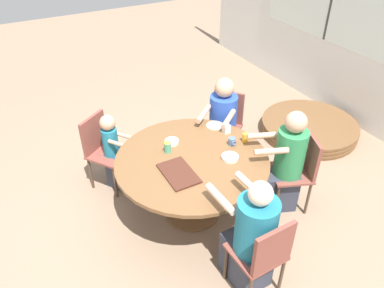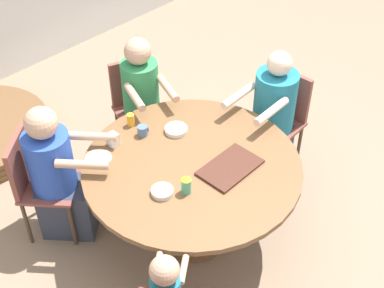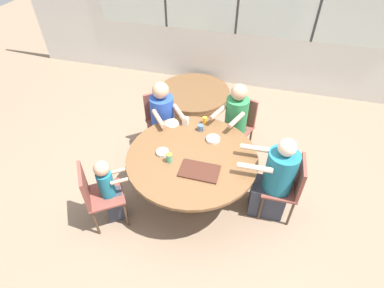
{
  "view_description": "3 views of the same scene",
  "coord_description": "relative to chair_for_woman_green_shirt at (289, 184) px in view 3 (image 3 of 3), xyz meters",
  "views": [
    {
      "loc": [
        2.56,
        -1.39,
        2.96
      ],
      "look_at": [
        0.0,
        0.0,
        0.9
      ],
      "focal_mm": 35.0,
      "sensor_mm": 36.0,
      "label": 1
    },
    {
      "loc": [
        -1.97,
        -1.86,
        3.21
      ],
      "look_at": [
        0.0,
        0.0,
        0.9
      ],
      "focal_mm": 50.0,
      "sensor_mm": 36.0,
      "label": 2
    },
    {
      "loc": [
        0.66,
        -2.4,
        3.13
      ],
      "look_at": [
        0.0,
        0.0,
        0.9
      ],
      "focal_mm": 28.0,
      "sensor_mm": 36.0,
      "label": 3
    }
  ],
  "objects": [
    {
      "name": "ground_plane",
      "position": [
        -1.13,
        -0.04,
        -0.52
      ],
      "size": [
        16.0,
        16.0,
        0.0
      ],
      "primitive_type": "plane",
      "color": "#8C725B"
    },
    {
      "name": "wall_back_with_windows",
      "position": [
        -1.13,
        2.95,
        0.9
      ],
      "size": [
        8.4,
        0.08,
        2.8
      ],
      "color": "silver",
      "rests_on": "ground_plane"
    },
    {
      "name": "dining_table",
      "position": [
        -1.13,
        -0.04,
        0.07
      ],
      "size": [
        1.52,
        1.52,
        0.72
      ],
      "color": "brown",
      "rests_on": "ground_plane"
    },
    {
      "name": "chair_for_woman_green_shirt",
      "position": [
        0.0,
        0.0,
        0.0
      ],
      "size": [
        0.41,
        0.41,
        0.87
      ],
      "rotation": [
        0.0,
        0.0,
        -4.68
      ],
      "color": "brown",
      "rests_on": "ground_plane"
    },
    {
      "name": "chair_for_man_blue_shirt",
      "position": [
        -0.71,
        1.01,
        0.0
      ],
      "size": [
        0.52,
        0.52,
        0.87
      ],
      "rotation": [
        0.0,
        0.0,
        -3.52
      ],
      "color": "brown",
      "rests_on": "ground_plane"
    },
    {
      "name": "chair_for_man_teal_shirt",
      "position": [
        -1.86,
        0.83,
        0.0
      ],
      "size": [
        0.56,
        0.56,
        0.87
      ],
      "rotation": [
        0.0,
        0.0,
        -2.45
      ],
      "color": "brown",
      "rests_on": "ground_plane"
    },
    {
      "name": "chair_for_toddler",
      "position": [
        -2.06,
        -0.69,
        0.0
      ],
      "size": [
        0.56,
        0.56,
        0.87
      ],
      "rotation": [
        0.0,
        0.0,
        -0.96
      ],
      "color": "brown",
      "rests_on": "ground_plane"
    },
    {
      "name": "person_woman_green_shirt",
      "position": [
        -0.17,
        -0.01,
        -0.01
      ],
      "size": [
        0.65,
        0.38,
        1.16
      ],
      "rotation": [
        0.0,
        0.0,
        -4.68
      ],
      "color": "#333847",
      "rests_on": "ground_plane"
    },
    {
      "name": "person_man_blue_shirt",
      "position": [
        -0.77,
        0.86,
        0.02
      ],
      "size": [
        0.48,
        0.62,
        1.18
      ],
      "rotation": [
        0.0,
        0.0,
        -3.52
      ],
      "color": "#333847",
      "rests_on": "ground_plane"
    },
    {
      "name": "person_man_teal_shirt",
      "position": [
        -1.75,
        0.7,
        -0.01
      ],
      "size": [
        0.63,
        0.66,
        1.14
      ],
      "rotation": [
        0.0,
        0.0,
        -2.45
      ],
      "color": "#333847",
      "rests_on": "ground_plane"
    },
    {
      "name": "person_toddler",
      "position": [
        -1.94,
        -0.6,
        -0.06
      ],
      "size": [
        0.35,
        0.32,
        0.95
      ],
      "rotation": [
        0.0,
        0.0,
        -0.96
      ],
      "color": "#333847",
      "rests_on": "ground_plane"
    },
    {
      "name": "food_tray_dark",
      "position": [
        -0.99,
        -0.26,
        0.21
      ],
      "size": [
        0.43,
        0.27,
        0.02
      ],
      "color": "#472319",
      "rests_on": "dining_table"
    },
    {
      "name": "coffee_mug",
      "position": [
        -1.15,
        0.44,
        0.24
      ],
      "size": [
        0.08,
        0.07,
        0.08
      ],
      "color": "slate",
      "rests_on": "dining_table"
    },
    {
      "name": "sippy_cup",
      "position": [
        -1.35,
        -0.2,
        0.27
      ],
      "size": [
        0.07,
        0.07,
        0.15
      ],
      "color": "#4CA57F",
      "rests_on": "dining_table"
    },
    {
      "name": "juice_glass",
      "position": [
        -1.13,
        0.59,
        0.25
      ],
      "size": [
        0.06,
        0.06,
        0.1
      ],
      "color": "gold",
      "rests_on": "dining_table"
    },
    {
      "name": "milk_carton_small",
      "position": [
        -1.37,
        0.51,
        0.25
      ],
      "size": [
        0.07,
        0.07,
        0.1
      ],
      "color": "silver",
      "rests_on": "dining_table"
    },
    {
      "name": "bowl_white_shallow",
      "position": [
        -1.47,
        -0.1,
        0.22
      ],
      "size": [
        0.15,
        0.15,
        0.04
      ],
      "color": "silver",
      "rests_on": "dining_table"
    },
    {
      "name": "bowl_cereal",
      "position": [
        -0.96,
        0.29,
        0.22
      ],
      "size": [
        0.17,
        0.17,
        0.03
      ],
      "color": "silver",
      "rests_on": "dining_table"
    },
    {
      "name": "plate_tortillas",
      "position": [
        -1.54,
        0.47,
        0.2
      ],
      "size": [
        0.19,
        0.19,
        0.01
      ],
      "color": "beige",
      "rests_on": "dining_table"
    },
    {
      "name": "folded_table_stack",
      "position": [
        -1.7,
        2.16,
        -0.43
      ],
      "size": [
        1.33,
        1.33,
        0.18
      ],
      "color": "brown",
      "rests_on": "ground_plane"
    }
  ]
}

